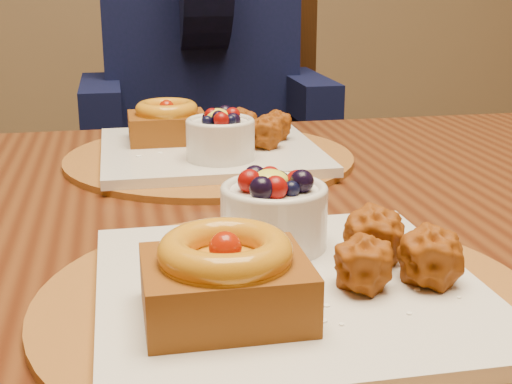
% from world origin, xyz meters
% --- Properties ---
extents(dining_table, '(1.60, 0.90, 0.76)m').
position_xyz_m(dining_table, '(-0.09, -0.07, 0.68)').
color(dining_table, '#3D190B').
rests_on(dining_table, ground).
extents(place_setting_near, '(0.38, 0.38, 0.09)m').
position_xyz_m(place_setting_near, '(-0.09, -0.28, 0.78)').
color(place_setting_near, brown).
rests_on(place_setting_near, dining_table).
extents(place_setting_far, '(0.38, 0.38, 0.08)m').
position_xyz_m(place_setting_far, '(-0.09, 0.15, 0.78)').
color(place_setting_far, brown).
rests_on(place_setting_far, dining_table).
extents(chair_far, '(0.61, 0.61, 1.00)m').
position_xyz_m(chair_far, '(0.09, 0.75, 0.56)').
color(chair_far, black).
rests_on(chair_far, ground).
extents(diner, '(0.50, 0.48, 0.82)m').
position_xyz_m(diner, '(-0.02, 0.80, 0.87)').
color(diner, black).
rests_on(diner, ground).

